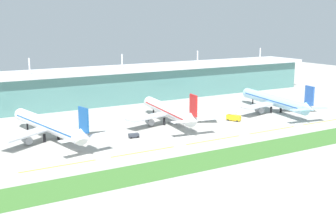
{
  "coord_description": "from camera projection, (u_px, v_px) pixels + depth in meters",
  "views": [
    {
      "loc": [
        -112.84,
        -143.47,
        51.15
      ],
      "look_at": [
        -7.15,
        36.55,
        7.0
      ],
      "focal_mm": 47.06,
      "sensor_mm": 36.0,
      "label": 1
    }
  ],
  "objects": [
    {
      "name": "airliner_far",
      "position": [
        275.0,
        101.0,
        245.27
      ],
      "size": [
        48.14,
        66.98,
        18.9
      ],
      "color": "#9ED1EA",
      "rests_on": "ground"
    },
    {
      "name": "pushback_tug",
      "position": [
        134.0,
        135.0,
        193.41
      ],
      "size": [
        4.63,
        2.92,
        1.85
      ],
      "color": "#333842",
      "rests_on": "ground"
    },
    {
      "name": "airliner_near",
      "position": [
        49.0,
        126.0,
        188.37
      ],
      "size": [
        47.99,
        67.86,
        18.9
      ],
      "color": "white",
      "rests_on": "ground"
    },
    {
      "name": "taxiway_stripe_west",
      "position": [
        59.0,
        166.0,
        156.19
      ],
      "size": [
        28.0,
        0.7,
        0.04
      ],
      "primitive_type": "cube",
      "color": "yellow",
      "rests_on": "ground"
    },
    {
      "name": "airliner_middle",
      "position": [
        169.0,
        111.0,
        218.1
      ],
      "size": [
        48.45,
        62.66,
        18.9
      ],
      "color": "white",
      "rests_on": "ground"
    },
    {
      "name": "terminal_building",
      "position": [
        119.0,
        84.0,
        278.21
      ],
      "size": [
        288.0,
        34.0,
        30.25
      ],
      "color": "slate",
      "rests_on": "ground"
    },
    {
      "name": "taxiway_stripe_east",
      "position": [
        322.0,
        122.0,
        223.55
      ],
      "size": [
        28.0,
        0.7,
        0.04
      ],
      "primitive_type": "cube",
      "color": "yellow",
      "rests_on": "ground"
    },
    {
      "name": "fuel_truck",
      "position": [
        233.0,
        117.0,
        225.24
      ],
      "size": [
        5.69,
        7.57,
        4.95
      ],
      "color": "gold",
      "rests_on": "ground"
    },
    {
      "name": "grass_verge",
      "position": [
        252.0,
        152.0,
        173.22
      ],
      "size": [
        300.0,
        18.0,
        0.1
      ],
      "primitive_type": "cube",
      "color": "#3D702D",
      "rests_on": "ground"
    },
    {
      "name": "taxiway_stripe_centre",
      "position": [
        214.0,
        140.0,
        189.87
      ],
      "size": [
        28.0,
        0.7,
        0.04
      ],
      "primitive_type": "cube",
      "color": "yellow",
      "rests_on": "ground"
    },
    {
      "name": "ground_plane",
      "position": [
        226.0,
        142.0,
        187.52
      ],
      "size": [
        600.0,
        600.0,
        0.0
      ],
      "primitive_type": "plane",
      "color": "#A8A59E"
    },
    {
      "name": "taxiway_stripe_mid_east",
      "position": [
        272.0,
        130.0,
        206.71
      ],
      "size": [
        28.0,
        0.7,
        0.04
      ],
      "primitive_type": "cube",
      "color": "yellow",
      "rests_on": "ground"
    },
    {
      "name": "taxiway_stripe_mid_west",
      "position": [
        144.0,
        152.0,
        173.03
      ],
      "size": [
        28.0,
        0.7,
        0.04
      ],
      "primitive_type": "cube",
      "color": "yellow",
      "rests_on": "ground"
    }
  ]
}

